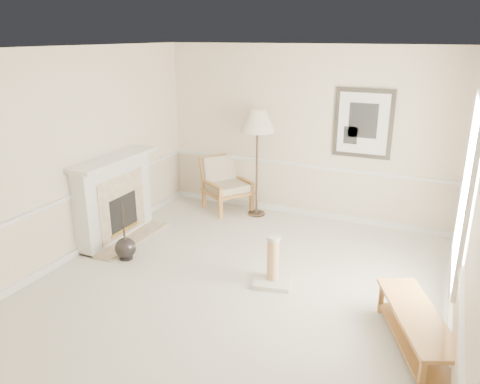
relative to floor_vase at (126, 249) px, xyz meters
name	(u,v)px	position (x,y,z in m)	size (l,w,h in m)	color
ground	(238,286)	(1.76, -0.04, -0.16)	(5.50, 5.50, 0.00)	silver
room	(251,142)	(1.90, 0.04, 1.71)	(5.04, 5.54, 2.92)	beige
fireplace	(115,199)	(-0.58, 0.56, 0.48)	(0.64, 1.64, 1.31)	white
floor_vase	(126,249)	(0.00, 0.00, 0.00)	(0.30, 0.30, 0.87)	black
armchair	(224,181)	(0.38, 2.43, 0.35)	(1.04, 1.03, 0.96)	#966130
floor_lamp	(257,124)	(1.04, 2.36, 1.46)	(0.69, 0.69, 1.86)	black
bench	(416,325)	(3.91, -0.44, 0.11)	(0.96, 1.48, 0.41)	#966130
scratching_post	(273,269)	(2.14, 0.21, 0.05)	(0.55, 0.55, 0.65)	silver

